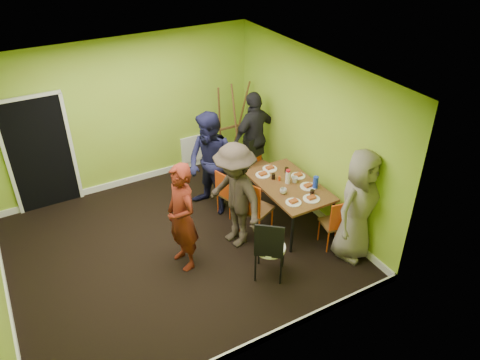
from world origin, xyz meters
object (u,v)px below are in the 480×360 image
object	(u,v)px
chair_front_end	(337,221)
person_left_near	(235,196)
chair_left_far	(227,191)
thermos	(288,177)
person_left_far	(211,164)
easel	(232,125)
chair_back_end	(256,152)
dining_table	(289,187)
person_standing	(182,217)
person_back_end	(254,137)
chair_bentwood	(270,247)
blue_bottle	(316,182)
orange_bottle	(279,178)
chair_left_near	(253,206)
person_front_end	(359,206)

from	to	relation	value
chair_front_end	person_left_near	bearing A→B (deg)	156.79
chair_left_far	thermos	distance (m)	1.09
thermos	person_left_far	world-z (taller)	person_left_far
chair_left_far	easel	distance (m)	1.80
chair_back_end	thermos	size ratio (longest dim) A/B	4.33
chair_back_end	easel	bearing A→B (deg)	-105.24
dining_table	chair_back_end	distance (m)	1.35
person_standing	person_left_far	distance (m)	1.46
person_back_end	thermos	bearing A→B (deg)	68.03
chair_bentwood	person_standing	bearing A→B (deg)	175.99
blue_bottle	person_back_end	world-z (taller)	person_back_end
person_left_near	person_back_end	xyz separation A→B (m)	(1.25, 1.53, 0.01)
chair_bentwood	person_left_far	size ratio (longest dim) A/B	0.57
orange_bottle	person_left_far	xyz separation A→B (m)	(-0.88, 0.78, 0.12)
chair_left_near	easel	world-z (taller)	easel
chair_bentwood	thermos	size ratio (longest dim) A/B	4.77
person_left_far	person_left_near	world-z (taller)	person_left_far
thermos	person_standing	world-z (taller)	person_standing
chair_front_end	person_left_near	distance (m)	1.62
chair_left_far	chair_bentwood	xyz separation A→B (m)	(-0.21, -1.69, 0.10)
chair_left_near	person_standing	world-z (taller)	person_standing
dining_table	person_front_end	size ratio (longest dim) A/B	0.83
easel	person_left_far	distance (m)	1.64
orange_bottle	person_back_end	distance (m)	1.36
dining_table	easel	world-z (taller)	easel
chair_back_end	person_left_near	distance (m)	1.83
blue_bottle	person_standing	xyz separation A→B (m)	(-2.25, 0.18, 0.00)
orange_bottle	person_left_near	world-z (taller)	person_left_near
chair_bentwood	blue_bottle	bearing A→B (deg)	67.44
easel	person_back_end	xyz separation A→B (m)	(0.10, -0.70, 0.02)
blue_bottle	person_front_end	distance (m)	0.89
chair_front_end	person_front_end	distance (m)	0.49
thermos	person_left_far	distance (m)	1.32
person_left_near	dining_table	bearing A→B (deg)	83.26
dining_table	person_front_end	world-z (taller)	person_front_end
dining_table	orange_bottle	size ratio (longest dim) A/B	18.09
chair_back_end	person_standing	size ratio (longest dim) A/B	0.55
chair_front_end	person_left_far	distance (m)	2.28
person_left_far	person_left_near	distance (m)	1.00
chair_left_near	chair_front_end	xyz separation A→B (m)	(0.98, -0.86, -0.10)
thermos	dining_table	bearing A→B (deg)	-93.91
chair_back_end	person_left_near	world-z (taller)	person_left_near
chair_left_far	blue_bottle	bearing A→B (deg)	31.59
chair_left_far	blue_bottle	world-z (taller)	blue_bottle
person_back_end	person_front_end	world-z (taller)	person_front_end
chair_front_end	person_left_far	world-z (taller)	person_left_far
easel	person_standing	bearing A→B (deg)	-131.74
chair_left_far	person_front_end	world-z (taller)	person_front_end
person_left_far	thermos	bearing A→B (deg)	26.04
person_back_end	blue_bottle	bearing A→B (deg)	79.40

